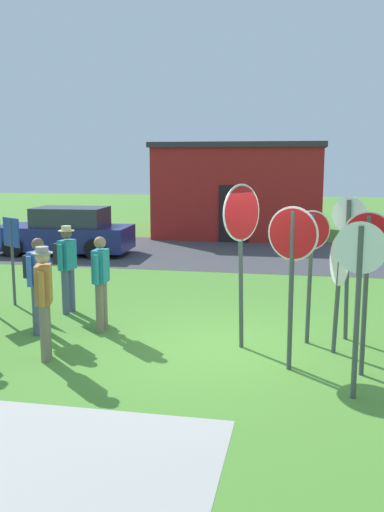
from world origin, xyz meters
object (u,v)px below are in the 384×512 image
stop_sign_low_front (311,255)px  stop_sign_center_cluster (367,266)px  stop_sign_tallest (359,282)px  person_in_teal (44,296)px  stop_sign_rear_left (348,246)px  stop_sign_far_back (292,259)px  stop_sign_leaning_left (241,235)px  parked_car_on_street (66,233)px  info_panel_middle (12,245)px  stop_sign_nearest (339,274)px  person_holding_notes (101,278)px  person_in_dark_shirt (38,278)px  person_in_blue (66,263)px

stop_sign_low_front → stop_sign_center_cluster: (0.74, -1.27, 0.09)m
stop_sign_tallest → person_in_teal: bearing=172.6°
stop_sign_rear_left → stop_sign_far_back: stop_sign_rear_left is taller
person_in_teal → stop_sign_low_front: bearing=21.4°
stop_sign_rear_left → stop_sign_center_cluster: 1.59m
stop_sign_leaning_left → parked_car_on_street: bearing=128.7°
stop_sign_center_cluster → stop_sign_tallest: bearing=-101.9°
stop_sign_rear_left → stop_sign_far_back: size_ratio=1.02×
stop_sign_center_cluster → info_panel_middle: 7.27m
stop_sign_center_cluster → person_in_teal: stop_sign_center_cluster is taller
stop_sign_rear_left → stop_sign_center_cluster: size_ratio=1.04×
stop_sign_low_front → stop_sign_center_cluster: bearing=-60.0°
stop_sign_nearest → stop_sign_tallest: 1.76m
stop_sign_leaning_left → person_in_teal: size_ratio=1.52×
stop_sign_low_front → person_holding_notes: 3.63m
parked_car_on_street → person_in_dark_shirt: bearing=-69.4°
person_holding_notes → stop_sign_low_front: bearing=-0.4°
parked_car_on_street → person_in_teal: (3.73, -9.34, 0.30)m
info_panel_middle → stop_sign_tallest: bearing=-28.1°
parked_car_on_street → stop_sign_low_front: size_ratio=1.98×
person_holding_notes → info_panel_middle: info_panel_middle is taller
person_in_teal → person_in_dark_shirt: bearing=119.6°
stop_sign_low_front → person_in_dark_shirt: stop_sign_low_front is taller
stop_sign_nearest → stop_sign_low_front: stop_sign_low_front is taller
stop_sign_nearest → person_holding_notes: stop_sign_nearest is taller
stop_sign_nearest → stop_sign_far_back: size_ratio=0.79×
person_in_dark_shirt → stop_sign_nearest: bearing=-0.4°
person_in_dark_shirt → person_holding_notes: (1.00, 0.36, -0.03)m
parked_car_on_street → stop_sign_low_front: (7.65, -7.80, 0.79)m
person_in_teal → person_in_dark_shirt: person_in_teal is taller
person_in_blue → stop_sign_tallest: bearing=-31.2°
info_panel_middle → stop_sign_nearest: bearing=-15.4°
parked_car_on_street → stop_sign_low_front: 10.95m
stop_sign_low_front → person_holding_notes: stop_sign_low_front is taller
stop_sign_far_back → person_in_blue: 5.01m
stop_sign_nearest → person_in_teal: 4.50m
person_in_teal → person_in_blue: same height
stop_sign_center_cluster → person_in_blue: bearing=156.7°
stop_sign_nearest → stop_sign_low_front: bearing=139.1°
stop_sign_leaning_left → stop_sign_tallest: 2.41m
info_panel_middle → stop_sign_low_front: bearing=-13.1°
stop_sign_low_front → person_holding_notes: size_ratio=1.31×
stop_sign_center_cluster → person_in_dark_shirt: size_ratio=1.37×
stop_sign_leaning_left → stop_sign_rear_left: bearing=22.1°
stop_sign_low_front → info_panel_middle: size_ratio=1.21×
stop_sign_far_back → stop_sign_nearest: bearing=51.4°
person_in_teal → stop_sign_rear_left: bearing=22.2°
person_holding_notes → stop_sign_center_cluster: bearing=-16.7°
stop_sign_rear_left → stop_sign_nearest: size_ratio=1.29×
stop_sign_far_back → person_in_blue: (-4.40, 2.30, -0.61)m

